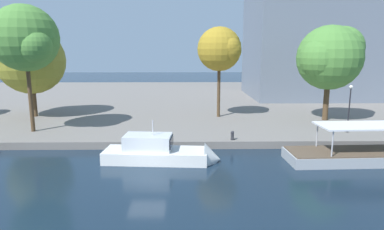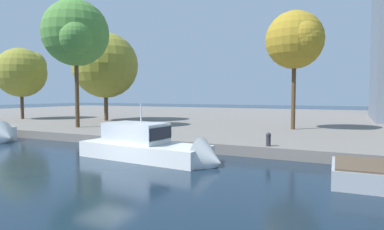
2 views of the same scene
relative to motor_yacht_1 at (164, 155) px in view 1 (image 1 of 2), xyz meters
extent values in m
plane|color=#142333|center=(-1.02, -2.80, -0.53)|extent=(220.00, 220.00, 0.00)
cube|color=slate|center=(-1.02, 30.66, -0.21)|extent=(120.00, 55.00, 0.65)
cube|color=silver|center=(-0.64, 0.05, -0.28)|extent=(7.97, 3.19, 1.30)
cone|color=silver|center=(3.65, -0.27, -0.28)|extent=(1.38, 2.57, 2.49)
cube|color=silver|center=(-1.22, 0.09, 0.95)|extent=(3.65, 2.35, 1.16)
cube|color=black|center=(0.14, -0.01, 1.01)|extent=(1.08, 2.03, 0.69)
cylinder|color=silver|center=(-0.83, 0.06, 2.09)|extent=(0.08, 0.08, 1.13)
cube|color=#9EA3A8|center=(15.29, -0.24, -0.40)|extent=(12.00, 3.69, 1.29)
cube|color=brown|center=(15.29, -0.24, 0.29)|extent=(11.76, 3.52, 0.08)
cylinder|color=#B2B2B7|center=(11.97, 0.95, 1.26)|extent=(0.10, 0.10, 1.87)
cylinder|color=#B2B2B7|center=(12.07, -1.66, 1.26)|extent=(0.10, 0.10, 1.87)
cube|color=silver|center=(15.29, -0.24, 2.26)|extent=(7.47, 3.27, 0.12)
cylinder|color=#2D2D33|center=(5.68, 3.72, 0.41)|extent=(0.28, 0.28, 0.59)
sphere|color=#2D2D33|center=(5.68, 3.72, 0.79)|extent=(0.30, 0.30, 0.30)
cylinder|color=black|center=(17.04, 6.39, 2.21)|extent=(0.12, 0.12, 4.19)
sphere|color=white|center=(17.04, 6.39, 4.45)|extent=(0.33, 0.33, 0.33)
cylinder|color=black|center=(17.04, 6.39, 0.27)|extent=(0.26, 0.26, 0.30)
cylinder|color=#4C3823|center=(5.46, 14.26, 3.10)|extent=(0.36, 0.36, 5.95)
sphere|color=olive|center=(5.46, 14.26, 7.95)|extent=(5.01, 5.01, 5.01)
sphere|color=olive|center=(6.33, 13.15, 8.07)|extent=(2.67, 2.67, 2.67)
sphere|color=olive|center=(6.47, 13.22, 7.80)|extent=(2.69, 2.69, 2.69)
cylinder|color=#4C3823|center=(17.25, 12.18, 2.26)|extent=(0.60, 0.60, 4.28)
sphere|color=#4C8438|center=(17.25, 12.18, 7.02)|extent=(6.98, 6.98, 6.98)
sphere|color=#4C8438|center=(16.10, 11.36, 6.99)|extent=(4.75, 4.75, 4.75)
sphere|color=#4C8438|center=(18.63, 12.41, 8.08)|extent=(4.66, 4.66, 4.66)
cylinder|color=#4C3823|center=(-16.18, 14.79, 1.95)|extent=(0.46, 0.46, 3.67)
sphere|color=olive|center=(-16.18, 14.79, 6.66)|extent=(7.67, 7.67, 7.67)
sphere|color=olive|center=(-17.46, 14.64, 5.74)|extent=(4.50, 4.50, 4.50)
sphere|color=olive|center=(-18.04, 15.96, 7.07)|extent=(4.25, 4.25, 4.25)
cylinder|color=#4C3823|center=(-13.08, 7.23, 3.37)|extent=(0.38, 0.38, 6.50)
sphere|color=#4C8438|center=(-13.08, 7.23, 8.90)|extent=(6.09, 6.09, 6.09)
sphere|color=#4C8438|center=(-11.61, 5.83, 8.15)|extent=(2.99, 2.99, 2.99)
sphere|color=#4C8438|center=(-12.47, 6.19, 8.63)|extent=(2.95, 2.95, 2.95)
camera|label=1|loc=(1.73, -24.40, 7.76)|focal=31.31mm
camera|label=2|loc=(9.99, -15.35, 3.12)|focal=30.32mm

